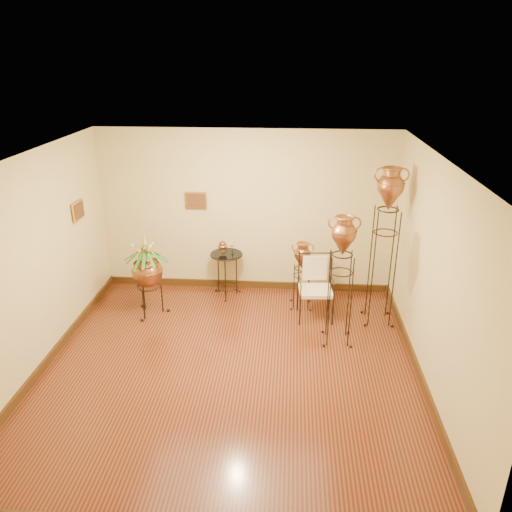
# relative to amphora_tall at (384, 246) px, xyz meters

# --- Properties ---
(ground) EXTENTS (5.00, 5.00, 0.00)m
(ground) POSITION_rel_amphora_tall_xyz_m (-2.15, -1.46, -1.26)
(ground) COLOR brown
(ground) RESTS_ON ground
(room_shell) EXTENTS (5.02, 5.02, 2.81)m
(room_shell) POSITION_rel_amphora_tall_xyz_m (-2.16, -1.45, 0.48)
(room_shell) COLOR #D0C786
(room_shell) RESTS_ON ground
(amphora_tall) EXTENTS (0.49, 0.49, 2.46)m
(amphora_tall) POSITION_rel_amphora_tall_xyz_m (0.00, 0.00, 0.00)
(amphora_tall) COLOR black
(amphora_tall) RESTS_ON ground
(amphora_mid) EXTENTS (0.44, 0.44, 1.93)m
(amphora_mid) POSITION_rel_amphora_tall_xyz_m (-0.68, -0.64, -0.28)
(amphora_mid) COLOR black
(amphora_mid) RESTS_ON ground
(amphora_short) EXTENTS (0.40, 0.40, 1.14)m
(amphora_short) POSITION_rel_amphora_tall_xyz_m (-1.19, 0.39, -0.69)
(amphora_short) COLOR black
(amphora_short) RESTS_ON ground
(planter_urn) EXTENTS (0.76, 0.76, 1.40)m
(planter_urn) POSITION_rel_amphora_tall_xyz_m (-3.61, -0.05, -0.48)
(planter_urn) COLOR black
(planter_urn) RESTS_ON ground
(armchair) EXTENTS (0.62, 0.58, 1.03)m
(armchair) POSITION_rel_amphora_tall_xyz_m (-0.98, 0.00, -0.74)
(armchair) COLOR black
(armchair) RESTS_ON ground
(side_table) EXTENTS (0.70, 0.70, 0.98)m
(side_table) POSITION_rel_amphora_tall_xyz_m (-2.47, 0.69, -0.85)
(side_table) COLOR black
(side_table) RESTS_ON ground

